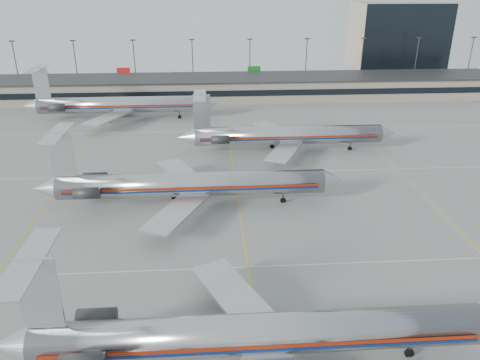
{
  "coord_description": "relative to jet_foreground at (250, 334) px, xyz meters",
  "views": [
    {
      "loc": [
        -4.26,
        -37.89,
        32.22
      ],
      "look_at": [
        0.09,
        26.36,
        4.5
      ],
      "focal_mm": 35.0,
      "sensor_mm": 36.0,
      "label": 1
    }
  ],
  "objects": [
    {
      "name": "jet_third_row",
      "position": [
        11.73,
        56.42,
        -0.02
      ],
      "size": [
        44.07,
        27.11,
        12.05
      ],
      "color": "#B7B7BC",
      "rests_on": "ground"
    },
    {
      "name": "jet_second_row",
      "position": [
        -6.96,
        33.07,
        0.06
      ],
      "size": [
        47.04,
        27.7,
        12.31
      ],
      "color": "#B7B7BC",
      "rests_on": "ground"
    },
    {
      "name": "terminal",
      "position": [
        1.16,
        103.56,
        -0.36
      ],
      "size": [
        162.0,
        17.0,
        6.25
      ],
      "color": "gray",
      "rests_on": "ground"
    },
    {
      "name": "jet_back_row",
      "position": [
        -25.45,
        82.56,
        0.28
      ],
      "size": [
        47.82,
        29.42,
        13.08
      ],
      "color": "#B7B7BC",
      "rests_on": "ground"
    },
    {
      "name": "light_mast_row",
      "position": [
        1.16,
        117.59,
        5.06
      ],
      "size": [
        163.6,
        0.4,
        15.28
      ],
      "color": "#38383D",
      "rests_on": "ground"
    },
    {
      "name": "apron_markings",
      "position": [
        1.16,
        15.59,
        -3.51
      ],
      "size": [
        160.0,
        0.15,
        0.02
      ],
      "primitive_type": "cube",
      "color": "silver",
      "rests_on": "ground"
    },
    {
      "name": "jet_foreground",
      "position": [
        0.0,
        0.0,
        0.0
      ],
      "size": [
        46.31,
        27.27,
        12.12
      ],
      "color": "#B7B7BC",
      "rests_on": "ground"
    },
    {
      "name": "ground",
      "position": [
        1.16,
        5.59,
        -3.52
      ],
      "size": [
        260.0,
        260.0,
        0.0
      ],
      "primitive_type": "plane",
      "color": "gray",
      "rests_on": "ground"
    },
    {
      "name": "distant_building",
      "position": [
        63.16,
        133.59,
        8.98
      ],
      "size": [
        30.0,
        20.0,
        25.0
      ],
      "primitive_type": "cube",
      "color": "tan",
      "rests_on": "ground"
    }
  ]
}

